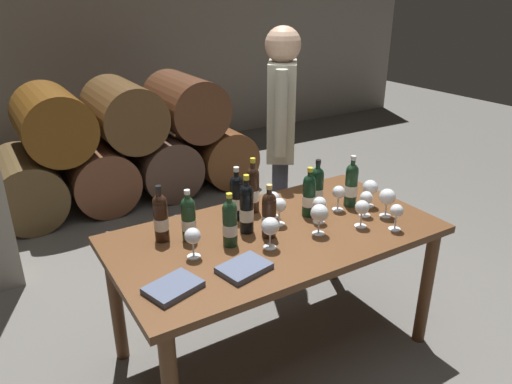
# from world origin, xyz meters

# --- Properties ---
(ground_plane) EXTENTS (14.00, 14.00, 0.00)m
(ground_plane) POSITION_xyz_m (0.00, 0.00, 0.00)
(ground_plane) COLOR #66635E
(cellar_back_wall) EXTENTS (10.00, 0.24, 2.80)m
(cellar_back_wall) POSITION_xyz_m (0.00, 4.20, 1.40)
(cellar_back_wall) COLOR gray
(cellar_back_wall) RESTS_ON ground_plane
(barrel_stack) EXTENTS (2.49, 0.90, 1.15)m
(barrel_stack) POSITION_xyz_m (-0.00, 2.60, 0.53)
(barrel_stack) COLOR brown
(barrel_stack) RESTS_ON ground_plane
(dining_table) EXTENTS (1.70, 0.90, 0.76)m
(dining_table) POSITION_xyz_m (0.00, 0.00, 0.67)
(dining_table) COLOR brown
(dining_table) RESTS_ON ground_plane
(wine_bottle_0) EXTENTS (0.07, 0.07, 0.32)m
(wine_bottle_0) POSITION_xyz_m (0.02, 0.27, 0.90)
(wine_bottle_0) COLOR black
(wine_bottle_0) RESTS_ON dining_table
(wine_bottle_1) EXTENTS (0.07, 0.07, 0.29)m
(wine_bottle_1) POSITION_xyz_m (-0.54, 0.22, 0.89)
(wine_bottle_1) COLOR black
(wine_bottle_1) RESTS_ON dining_table
(wine_bottle_2) EXTENTS (0.07, 0.07, 0.30)m
(wine_bottle_2) POSITION_xyz_m (0.55, 0.05, 0.89)
(wine_bottle_2) COLOR #19381E
(wine_bottle_2) RESTS_ON dining_table
(wine_bottle_3) EXTENTS (0.07, 0.07, 0.28)m
(wine_bottle_3) POSITION_xyz_m (-0.27, 0.00, 0.88)
(wine_bottle_3) COLOR #19381E
(wine_bottle_3) RESTS_ON dining_table
(wine_bottle_4) EXTENTS (0.07, 0.07, 0.30)m
(wine_bottle_4) POSITION_xyz_m (-0.10, 0.24, 0.89)
(wine_bottle_4) COLOR black
(wine_bottle_4) RESTS_ON dining_table
(wine_bottle_5) EXTENTS (0.07, 0.07, 0.27)m
(wine_bottle_5) POSITION_xyz_m (-0.42, 0.15, 0.88)
(wine_bottle_5) COLOR #19381E
(wine_bottle_5) RESTS_ON dining_table
(wine_bottle_6) EXTENTS (0.07, 0.07, 0.29)m
(wine_bottle_6) POSITION_xyz_m (0.35, 0.12, 0.89)
(wine_bottle_6) COLOR black
(wine_bottle_6) RESTS_ON dining_table
(wine_bottle_7) EXTENTS (0.07, 0.07, 0.32)m
(wine_bottle_7) POSITION_xyz_m (-0.13, 0.08, 0.90)
(wine_bottle_7) COLOR black
(wine_bottle_7) RESTS_ON dining_table
(wine_bottle_8) EXTENTS (0.07, 0.07, 0.28)m
(wine_bottle_8) POSITION_xyz_m (0.26, 0.07, 0.88)
(wine_bottle_8) COLOR black
(wine_bottle_8) RESTS_ON dining_table
(wine_bottle_9) EXTENTS (0.07, 0.07, 0.28)m
(wine_bottle_9) POSITION_xyz_m (-0.06, -0.02, 0.88)
(wine_bottle_9) COLOR black
(wine_bottle_9) RESTS_ON dining_table
(wine_glass_0) EXTENTS (0.07, 0.07, 0.15)m
(wine_glass_0) POSITION_xyz_m (0.44, 0.03, 0.86)
(wine_glass_0) COLOR white
(wine_glass_0) RESTS_ON dining_table
(wine_glass_1) EXTENTS (0.08, 0.08, 0.15)m
(wine_glass_1) POSITION_xyz_m (0.41, -0.19, 0.87)
(wine_glass_1) COLOR white
(wine_glass_1) RESTS_ON dining_table
(wine_glass_2) EXTENTS (0.08, 0.08, 0.15)m
(wine_glass_2) POSITION_xyz_m (-0.47, -0.01, 0.87)
(wine_glass_2) COLOR white
(wine_glass_2) RESTS_ON dining_table
(wine_glass_3) EXTENTS (0.09, 0.09, 0.16)m
(wine_glass_3) POSITION_xyz_m (0.62, -0.17, 0.87)
(wine_glass_3) COLOR white
(wine_glass_3) RESTS_ON dining_table
(wine_glass_4) EXTENTS (0.08, 0.08, 0.15)m
(wine_glass_4) POSITION_xyz_m (0.06, 0.06, 0.87)
(wine_glass_4) COLOR white
(wine_glass_4) RESTS_ON dining_table
(wine_glass_5) EXTENTS (0.07, 0.07, 0.14)m
(wine_glass_5) POSITION_xyz_m (0.54, -0.31, 0.86)
(wine_glass_5) COLOR white
(wine_glass_5) RESTS_ON dining_table
(wine_glass_6) EXTENTS (0.07, 0.07, 0.14)m
(wine_glass_6) POSITION_xyz_m (0.53, -0.10, 0.86)
(wine_glass_6) COLOR white
(wine_glass_6) RESTS_ON dining_table
(wine_glass_7) EXTENTS (0.09, 0.09, 0.16)m
(wine_glass_7) POSITION_xyz_m (0.17, -0.14, 0.88)
(wine_glass_7) COLOR white
(wine_glass_7) RESTS_ON dining_table
(wine_glass_8) EXTENTS (0.09, 0.09, 0.16)m
(wine_glass_8) POSITION_xyz_m (-0.12, -0.13, 0.87)
(wine_glass_8) COLOR white
(wine_glass_8) RESTS_ON dining_table
(wine_glass_9) EXTENTS (0.09, 0.09, 0.16)m
(wine_glass_9) POSITION_xyz_m (0.63, -0.02, 0.87)
(wine_glass_9) COLOR white
(wine_glass_9) RESTS_ON dining_table
(wine_glass_10) EXTENTS (0.07, 0.07, 0.15)m
(wine_glass_10) POSITION_xyz_m (0.08, 0.16, 0.87)
(wine_glass_10) COLOR white
(wine_glass_10) RESTS_ON dining_table
(wine_glass_11) EXTENTS (0.07, 0.07, 0.15)m
(wine_glass_11) POSITION_xyz_m (0.26, -0.03, 0.86)
(wine_glass_11) COLOR white
(wine_glass_11) RESTS_ON dining_table
(tasting_notebook) EXTENTS (0.25, 0.20, 0.03)m
(tasting_notebook) POSITION_xyz_m (-0.33, -0.24, 0.77)
(tasting_notebook) COLOR #4C5670
(tasting_notebook) RESTS_ON dining_table
(leather_ledger) EXTENTS (0.26, 0.22, 0.03)m
(leather_ledger) POSITION_xyz_m (-0.66, -0.21, 0.77)
(leather_ledger) COLOR #4C5670
(leather_ledger) RESTS_ON dining_table
(sommelier_presenting) EXTENTS (0.33, 0.42, 1.72)m
(sommelier_presenting) POSITION_xyz_m (0.54, 0.75, 1.04)
(sommelier_presenting) COLOR #383842
(sommelier_presenting) RESTS_ON ground_plane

